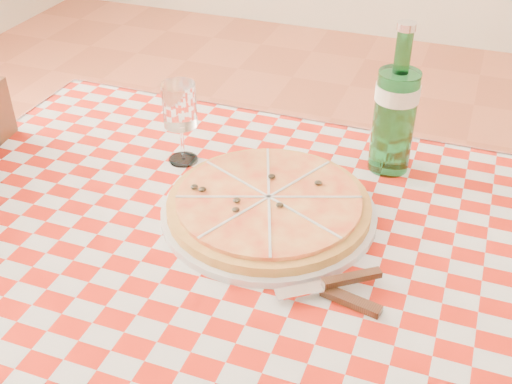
# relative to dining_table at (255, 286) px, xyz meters

# --- Properties ---
(dining_table) EXTENTS (1.20, 0.80, 0.75)m
(dining_table) POSITION_rel_dining_table_xyz_m (0.00, 0.00, 0.00)
(dining_table) COLOR brown
(dining_table) RESTS_ON ground
(tablecloth) EXTENTS (1.30, 0.90, 0.01)m
(tablecloth) POSITION_rel_dining_table_xyz_m (0.00, 0.00, 0.09)
(tablecloth) COLOR #A4160A
(tablecloth) RESTS_ON dining_table
(pizza_plate) EXTENTS (0.49, 0.49, 0.05)m
(pizza_plate) POSITION_rel_dining_table_xyz_m (-0.00, 0.08, 0.12)
(pizza_plate) COLOR #CF8D45
(pizza_plate) RESTS_ON tablecloth
(water_bottle) EXTENTS (0.11, 0.11, 0.29)m
(water_bottle) POSITION_rel_dining_table_xyz_m (0.16, 0.31, 0.25)
(water_bottle) COLOR #1A682B
(water_bottle) RESTS_ON tablecloth
(wine_glass) EXTENTS (0.07, 0.07, 0.17)m
(wine_glass) POSITION_rel_dining_table_xyz_m (-0.23, 0.20, 0.18)
(wine_glass) COLOR white
(wine_glass) RESTS_ON tablecloth
(cutlery) EXTENTS (0.28, 0.26, 0.03)m
(cutlery) POSITION_rel_dining_table_xyz_m (0.14, -0.08, 0.11)
(cutlery) COLOR silver
(cutlery) RESTS_ON tablecloth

